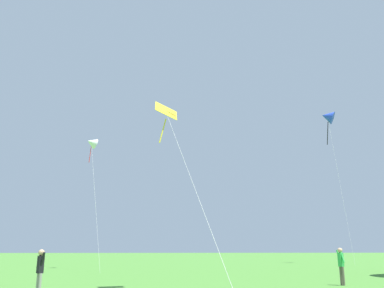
{
  "coord_description": "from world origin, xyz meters",
  "views": [
    {
      "loc": [
        -2.62,
        -2.47,
        1.5
      ],
      "look_at": [
        -0.21,
        22.13,
        7.92
      ],
      "focal_mm": 38.09,
      "sensor_mm": 36.0,
      "label": 1
    }
  ],
  "objects_px": {
    "kite_white_distant": "(92,143)",
    "kite_yellow_diamond": "(167,118)",
    "person_far_back": "(341,263)",
    "person_in_red_shirt": "(40,268)",
    "kite_blue_delta": "(328,117)"
  },
  "relations": [
    {
      "from": "kite_white_distant",
      "to": "kite_yellow_diamond",
      "type": "bearing_deg",
      "value": -72.52
    },
    {
      "from": "kite_white_distant",
      "to": "person_far_back",
      "type": "bearing_deg",
      "value": -51.38
    },
    {
      "from": "person_in_red_shirt",
      "to": "person_far_back",
      "type": "bearing_deg",
      "value": 15.68
    },
    {
      "from": "kite_yellow_diamond",
      "to": "person_far_back",
      "type": "xyz_separation_m",
      "value": [
        7.77,
        1.68,
        -5.85
      ]
    },
    {
      "from": "kite_blue_delta",
      "to": "person_in_red_shirt",
      "type": "bearing_deg",
      "value": -128.61
    },
    {
      "from": "kite_blue_delta",
      "to": "person_in_red_shirt",
      "type": "height_order",
      "value": "kite_blue_delta"
    },
    {
      "from": "person_far_back",
      "to": "person_in_red_shirt",
      "type": "bearing_deg",
      "value": -164.32
    },
    {
      "from": "kite_blue_delta",
      "to": "person_far_back",
      "type": "distance_m",
      "value": 34.58
    },
    {
      "from": "kite_yellow_diamond",
      "to": "person_far_back",
      "type": "height_order",
      "value": "kite_yellow_diamond"
    },
    {
      "from": "kite_blue_delta",
      "to": "kite_white_distant",
      "type": "height_order",
      "value": "kite_blue_delta"
    },
    {
      "from": "kite_white_distant",
      "to": "person_in_red_shirt",
      "type": "height_order",
      "value": "kite_white_distant"
    },
    {
      "from": "kite_blue_delta",
      "to": "person_in_red_shirt",
      "type": "relative_size",
      "value": 12.11
    },
    {
      "from": "kite_yellow_diamond",
      "to": "kite_white_distant",
      "type": "xyz_separation_m",
      "value": [
        -5.92,
        18.82,
        3.74
      ]
    },
    {
      "from": "kite_blue_delta",
      "to": "person_far_back",
      "type": "relative_size",
      "value": 11.56
    },
    {
      "from": "kite_blue_delta",
      "to": "kite_white_distant",
      "type": "bearing_deg",
      "value": -158.34
    }
  ]
}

